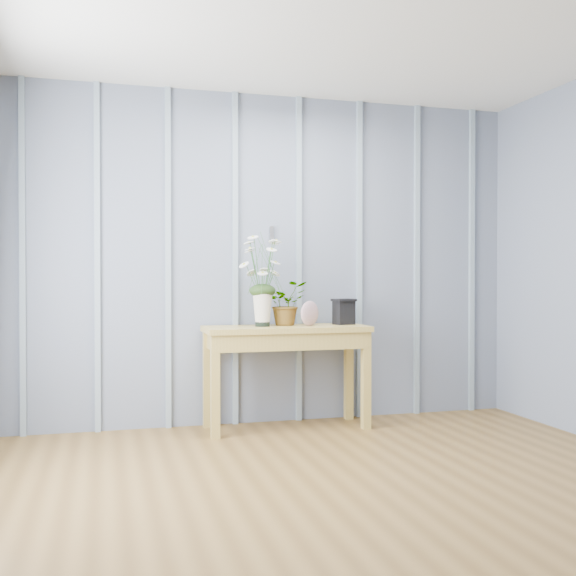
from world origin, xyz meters
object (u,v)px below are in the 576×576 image
object	(u,v)px
sideboard	(286,342)
carved_box	(344,311)
felt_disc_vessel	(310,313)
daisy_vase	(262,269)

from	to	relation	value
sideboard	carved_box	xyz separation A→B (m)	(0.47, 0.05, 0.21)
sideboard	felt_disc_vessel	size ratio (longest dim) A/B	6.51
sideboard	carved_box	distance (m)	0.51
felt_disc_vessel	carved_box	xyz separation A→B (m)	(0.29, 0.07, 0.01)
sideboard	felt_disc_vessel	distance (m)	0.27
carved_box	daisy_vase	bearing A→B (deg)	-176.64
daisy_vase	carved_box	xyz separation A→B (m)	(0.64, 0.04, -0.32)
sideboard	daisy_vase	world-z (taller)	daisy_vase
sideboard	felt_disc_vessel	xyz separation A→B (m)	(0.17, -0.02, 0.21)
daisy_vase	felt_disc_vessel	xyz separation A→B (m)	(0.35, -0.03, -0.33)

